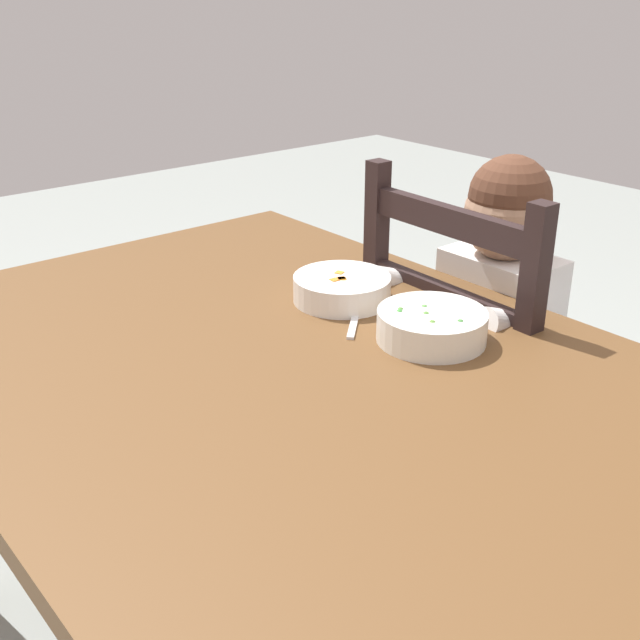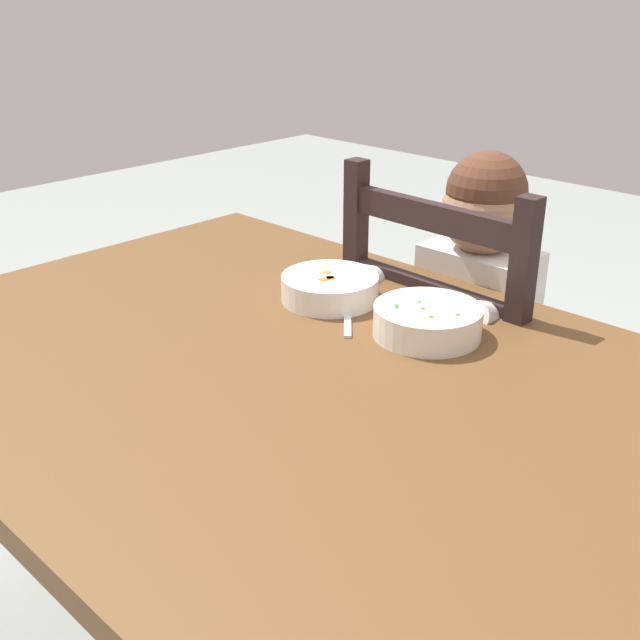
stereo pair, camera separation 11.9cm
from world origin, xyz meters
TOP-DOWN VIEW (x-y plane):
  - dining_table at (0.00, 0.00)m, footprint 1.41×0.95m
  - dining_chair at (-0.04, 0.52)m, footprint 0.43×0.43m
  - child_figure at (-0.04, 0.52)m, footprint 0.32×0.31m
  - bowl_of_peas at (0.07, 0.23)m, footprint 0.18×0.18m
  - bowl_of_carrots at (-0.15, 0.23)m, footprint 0.18×0.18m
  - spoon at (-0.08, 0.20)m, footprint 0.11×0.12m

SIDE VIEW (x-z plane):
  - dining_chair at x=-0.04m, z-range -0.02..0.90m
  - dining_table at x=0.00m, z-range 0.26..0.97m
  - child_figure at x=-0.04m, z-range 0.15..1.09m
  - spoon at x=-0.08m, z-range 0.70..0.71m
  - bowl_of_carrots at x=-0.15m, z-range 0.70..0.75m
  - bowl_of_peas at x=0.07m, z-range 0.70..0.76m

